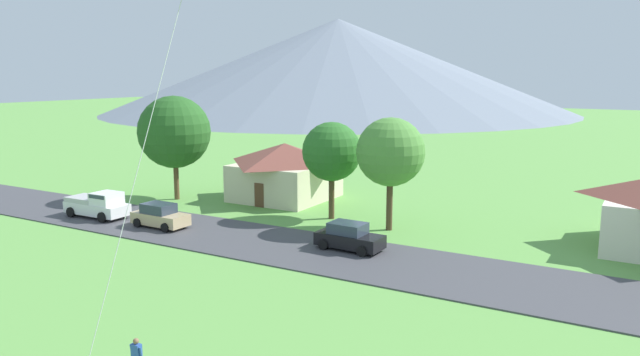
{
  "coord_description": "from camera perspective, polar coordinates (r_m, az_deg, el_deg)",
  "views": [
    {
      "loc": [
        12.42,
        -1.61,
        10.88
      ],
      "look_at": [
        -0.46,
        20.81,
        6.34
      ],
      "focal_mm": 33.64,
      "sensor_mm": 36.0,
      "label": 1
    }
  ],
  "objects": [
    {
      "name": "tree_left_of_center",
      "position": [
        41.52,
        6.72,
        2.45
      ],
      "size": [
        4.76,
        4.76,
        7.91
      ],
      "color": "#4C3823",
      "rests_on": "ground"
    },
    {
      "name": "house_left_center",
      "position": [
        52.29,
        -3.35,
        0.75
      ],
      "size": [
        8.0,
        8.41,
        4.9
      ],
      "color": "beige",
      "rests_on": "ground"
    },
    {
      "name": "tree_near_right",
      "position": [
        44.62,
        1.12,
        2.5
      ],
      "size": [
        4.43,
        4.43,
        7.33
      ],
      "color": "#4C3823",
      "rests_on": "ground"
    },
    {
      "name": "tree_center",
      "position": [
        53.03,
        -13.69,
        4.27
      ],
      "size": [
        6.22,
        6.22,
        9.0
      ],
      "color": "brown",
      "rests_on": "ground"
    },
    {
      "name": "road_strip",
      "position": [
        34.92,
        7.59,
        -8.22
      ],
      "size": [
        160.0,
        7.57,
        0.08
      ],
      "primitive_type": "cube",
      "color": "#424247",
      "rests_on": "ground"
    },
    {
      "name": "parked_car_black_mid_west",
      "position": [
        37.33,
        2.79,
        -5.62
      ],
      "size": [
        4.27,
        2.21,
        1.68
      ],
      "color": "black",
      "rests_on": "road_strip"
    },
    {
      "name": "pickup_truck_white_west_side",
      "position": [
        48.46,
        -20.36,
        -2.37
      ],
      "size": [
        5.23,
        2.37,
        1.99
      ],
      "color": "white",
      "rests_on": "road_strip"
    },
    {
      "name": "mountain_central_ridge",
      "position": [
        171.55,
        1.71,
        10.62
      ],
      "size": [
        129.52,
        129.52,
        25.78
      ],
      "primitive_type": "cone",
      "color": "slate",
      "rests_on": "ground"
    },
    {
      "name": "parked_car_tan_west_end",
      "position": [
        44.15,
        -14.98,
        -3.5
      ],
      "size": [
        4.23,
        2.13,
        1.68
      ],
      "color": "tan",
      "rests_on": "road_strip"
    },
    {
      "name": "mountain_west_ridge",
      "position": [
        167.66,
        -3.29,
        9.49
      ],
      "size": [
        90.34,
        90.34,
        19.14
      ],
      "primitive_type": "cone",
      "color": "gray",
      "rests_on": "ground"
    }
  ]
}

